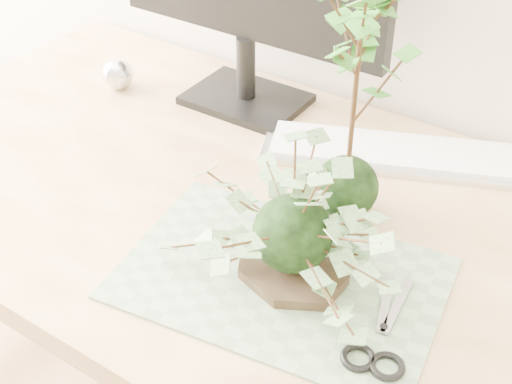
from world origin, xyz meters
TOP-DOWN VIEW (x-y plane):
  - desk at (0.07, 1.23)m, footprint 1.60×0.70m
  - cutting_mat at (0.06, 1.11)m, footprint 0.44×0.33m
  - stone_dish at (0.06, 1.13)m, footprint 0.20×0.20m
  - ivy_kokedama at (0.06, 1.13)m, footprint 0.38×0.38m
  - maple_kokedama at (0.06, 1.28)m, footprint 0.26×0.26m
  - keyboard at (0.05, 1.45)m, footprint 0.43×0.28m
  - foil_ball at (-0.47, 1.38)m, footprint 0.06×0.06m
  - scissors at (0.21, 1.07)m, footprint 0.08×0.17m

SIDE VIEW (x-z plane):
  - desk at x=0.07m, z-range 0.28..1.02m
  - cutting_mat at x=0.06m, z-range 0.74..0.74m
  - keyboard at x=0.05m, z-range 0.74..0.76m
  - scissors at x=0.21m, z-range 0.74..0.75m
  - stone_dish at x=0.06m, z-range 0.74..0.76m
  - foil_ball at x=-0.47m, z-range 0.74..0.80m
  - ivy_kokedama at x=0.06m, z-range 0.76..0.96m
  - maple_kokedama at x=0.06m, z-range 0.82..1.20m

